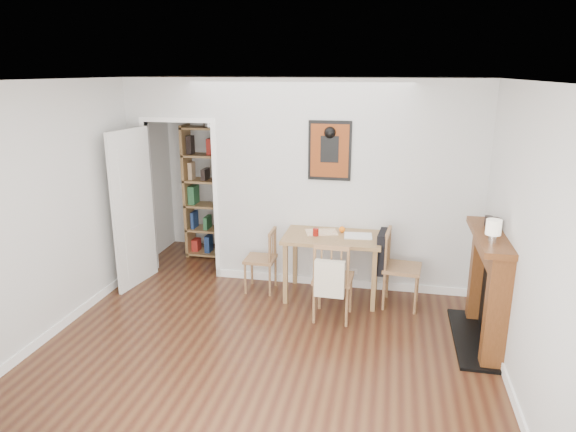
% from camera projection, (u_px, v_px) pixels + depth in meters
% --- Properties ---
extents(ground, '(5.20, 5.20, 0.00)m').
position_uv_depth(ground, '(273.00, 332.00, 5.46)').
color(ground, '#4F2F19').
rests_on(ground, ground).
extents(room_shell, '(5.20, 5.20, 5.20)m').
position_uv_depth(room_shell, '(305.00, 186.00, 6.36)').
color(room_shell, silver).
rests_on(room_shell, ground).
extents(dining_table, '(1.16, 0.74, 0.79)m').
position_uv_depth(dining_table, '(333.00, 243.00, 6.14)').
color(dining_table, '#9A7147').
rests_on(dining_table, ground).
extents(chair_left, '(0.40, 0.40, 0.81)m').
position_uv_depth(chair_left, '(260.00, 260.00, 6.40)').
color(chair_left, '#A1764B').
rests_on(chair_left, ground).
extents(chair_right, '(0.56, 0.50, 0.93)m').
position_uv_depth(chair_right, '(400.00, 267.00, 5.95)').
color(chair_right, '#A1764B').
rests_on(chair_right, ground).
extents(chair_front, '(0.48, 0.54, 0.93)m').
position_uv_depth(chair_front, '(333.00, 279.00, 5.64)').
color(chair_front, '#A1764B').
rests_on(chair_front, ground).
extents(bookshelf, '(0.82, 0.33, 1.94)m').
position_uv_depth(bookshelf, '(213.00, 193.00, 7.45)').
color(bookshelf, '#9A7147').
rests_on(bookshelf, ground).
extents(fireplace, '(0.45, 1.25, 1.16)m').
position_uv_depth(fireplace, '(489.00, 285.00, 5.11)').
color(fireplace, brown).
rests_on(fireplace, ground).
extents(red_glass, '(0.07, 0.07, 0.09)m').
position_uv_depth(red_glass, '(316.00, 232.00, 6.09)').
color(red_glass, maroon).
rests_on(red_glass, dining_table).
extents(orange_fruit, '(0.07, 0.07, 0.07)m').
position_uv_depth(orange_fruit, '(342.00, 229.00, 6.21)').
color(orange_fruit, orange).
rests_on(orange_fruit, dining_table).
extents(placemat, '(0.44, 0.37, 0.00)m').
position_uv_depth(placemat, '(322.00, 232.00, 6.22)').
color(placemat, '#EFE8C5').
rests_on(placemat, dining_table).
extents(notebook, '(0.34, 0.26, 0.02)m').
position_uv_depth(notebook, '(358.00, 236.00, 6.07)').
color(notebook, white).
rests_on(notebook, dining_table).
extents(mantel_lamp, '(0.14, 0.14, 0.22)m').
position_uv_depth(mantel_lamp, '(493.00, 229.00, 4.66)').
color(mantel_lamp, silver).
rests_on(mantel_lamp, fireplace).
extents(ceramic_jar_a, '(0.11, 0.11, 0.13)m').
position_uv_depth(ceramic_jar_a, '(495.00, 224.00, 5.04)').
color(ceramic_jar_a, black).
rests_on(ceramic_jar_a, fireplace).
extents(ceramic_jar_b, '(0.08, 0.08, 0.10)m').
position_uv_depth(ceramic_jar_b, '(488.00, 221.00, 5.22)').
color(ceramic_jar_b, black).
rests_on(ceramic_jar_b, fireplace).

